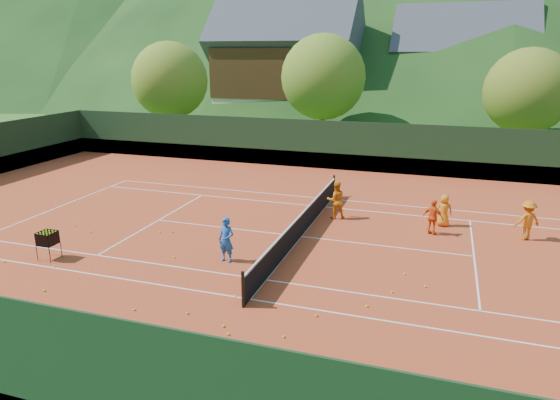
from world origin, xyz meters
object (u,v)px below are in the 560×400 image
(tennis_net, at_px, (301,224))
(chalet_mid, at_px, (460,74))
(ball_hopper, at_px, (47,239))
(student_b, at_px, (433,217))
(chalet_left, at_px, (287,67))
(student_c, at_px, (444,210))
(student_d, at_px, (527,220))
(student_a, at_px, (336,200))
(coach, at_px, (226,240))

(tennis_net, bearing_deg, chalet_mid, 79.99)
(ball_hopper, distance_m, chalet_mid, 41.47)
(tennis_net, relative_size, ball_hopper, 12.07)
(student_b, distance_m, tennis_net, 5.24)
(chalet_left, bearing_deg, student_b, -62.11)
(student_c, relative_size, student_d, 0.87)
(student_b, distance_m, ball_hopper, 14.35)
(student_b, xyz_separation_m, student_d, (3.45, 0.54, 0.07))
(student_b, distance_m, student_c, 1.26)
(student_b, bearing_deg, ball_hopper, 50.98)
(student_b, bearing_deg, student_d, -148.16)
(student_a, xyz_separation_m, ball_hopper, (-8.58, -7.57, -0.07))
(coach, distance_m, student_d, 11.54)
(coach, bearing_deg, student_d, 36.57)
(student_b, bearing_deg, student_c, -85.62)
(student_d, bearing_deg, student_a, -26.98)
(coach, distance_m, chalet_left, 34.49)
(chalet_mid, bearing_deg, student_b, -91.99)
(student_d, distance_m, tennis_net, 8.68)
(student_a, xyz_separation_m, tennis_net, (-0.80, -2.69, -0.32))
(student_d, height_order, chalet_left, chalet_left)
(coach, bearing_deg, student_b, 44.75)
(chalet_mid, bearing_deg, student_a, -99.43)
(ball_hopper, bearing_deg, student_a, 41.44)
(student_a, xyz_separation_m, chalet_left, (-10.80, 27.31, 4.81))
(chalet_mid, bearing_deg, ball_hopper, -109.51)
(tennis_net, height_order, chalet_left, chalet_left)
(chalet_left, bearing_deg, coach, -76.07)
(coach, relative_size, ball_hopper, 1.58)
(student_d, distance_m, chalet_left, 33.48)
(tennis_net, xyz_separation_m, ball_hopper, (-7.78, -4.89, 0.25))
(student_c, xyz_separation_m, student_d, (3.05, -0.65, 0.10))
(student_c, bearing_deg, ball_hopper, 24.37)
(tennis_net, height_order, ball_hopper, tennis_net)
(student_b, height_order, chalet_left, chalet_left)
(student_a, distance_m, ball_hopper, 11.44)
(chalet_left, height_order, chalet_mid, chalet_left)
(tennis_net, relative_size, chalet_mid, 0.95)
(student_a, bearing_deg, coach, 41.75)
(student_b, xyz_separation_m, student_c, (0.40, 1.19, -0.03))
(student_c, distance_m, tennis_net, 6.11)
(ball_hopper, bearing_deg, student_b, 28.08)
(student_a, relative_size, tennis_net, 0.14)
(student_b, relative_size, tennis_net, 0.12)
(coach, height_order, student_a, student_a)
(student_a, bearing_deg, student_b, 144.28)
(coach, bearing_deg, chalet_left, 111.71)
(chalet_mid, bearing_deg, tennis_net, -100.01)
(chalet_left, bearing_deg, chalet_mid, 14.04)
(chalet_left, xyz_separation_m, chalet_mid, (16.00, 4.00, -0.66))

